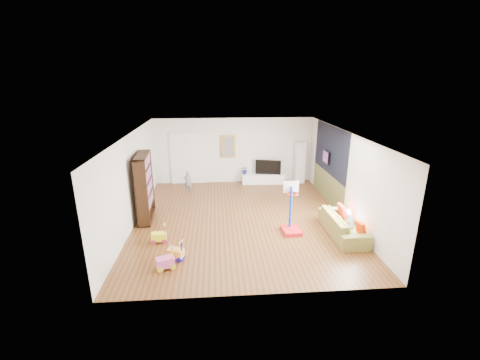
{
  "coord_description": "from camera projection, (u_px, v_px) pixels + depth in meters",
  "views": [
    {
      "loc": [
        -0.74,
        -9.26,
        4.28
      ],
      "look_at": [
        0.0,
        0.4,
        1.15
      ],
      "focal_mm": 24.0,
      "sensor_mm": 36.0,
      "label": 1
    }
  ],
  "objects": [
    {
      "name": "basketball_hoop",
      "position": [
        292.0,
        208.0,
        9.02
      ],
      "size": [
        0.55,
        0.66,
        1.49
      ],
      "primitive_type": "cube",
      "rotation": [
        0.0,
        0.0,
        0.07
      ],
      "color": "red",
      "rests_on": "ground"
    },
    {
      "name": "pillow_center",
      "position": [
        350.0,
        218.0,
        9.03
      ],
      "size": [
        0.22,
        0.42,
        0.41
      ],
      "primitive_type": "cube",
      "rotation": [
        0.0,
        0.0,
        -0.28
      ],
      "color": "silver",
      "rests_on": "sofa"
    },
    {
      "name": "wall_back",
      "position": [
        234.0,
        151.0,
        13.3
      ],
      "size": [
        6.5,
        0.0,
        2.7
      ],
      "primitive_type": "cube",
      "color": "silver",
      "rests_on": "ground"
    },
    {
      "name": "vase_plant",
      "position": [
        245.0,
        170.0,
        13.31
      ],
      "size": [
        0.38,
        0.35,
        0.35
      ],
      "primitive_type": "imported",
      "rotation": [
        0.0,
        0.0,
        -0.26
      ],
      "color": "navy",
      "rests_on": "media_console"
    },
    {
      "name": "floor",
      "position": [
        241.0,
        218.0,
        10.16
      ],
      "size": [
        6.5,
        7.5,
        0.0
      ],
      "primitive_type": "cube",
      "color": "brown",
      "rests_on": "ground"
    },
    {
      "name": "ride_on_yellow",
      "position": [
        159.0,
        234.0,
        8.62
      ],
      "size": [
        0.41,
        0.27,
        0.52
      ],
      "primitive_type": "cube",
      "rotation": [
        0.0,
        0.0,
        0.08
      ],
      "color": "#F6FF25",
      "rests_on": "ground"
    },
    {
      "name": "navy_accent",
      "position": [
        330.0,
        150.0,
        11.15
      ],
      "size": [
        0.01,
        3.2,
        1.7
      ],
      "primitive_type": "cube",
      "color": "black",
      "rests_on": "wall_right"
    },
    {
      "name": "bookshelf",
      "position": [
        144.0,
        187.0,
        9.86
      ],
      "size": [
        0.46,
        1.44,
        2.07
      ],
      "primitive_type": "cube",
      "rotation": [
        0.0,
        0.0,
        0.07
      ],
      "color": "black",
      "rests_on": "ground"
    },
    {
      "name": "tall_cabinet",
      "position": [
        300.0,
        162.0,
        13.41
      ],
      "size": [
        0.41,
        0.41,
        1.72
      ],
      "primitive_type": "cube",
      "rotation": [
        0.0,
        0.0,
        0.03
      ],
      "color": "silver",
      "rests_on": "ground"
    },
    {
      "name": "painting_back",
      "position": [
        228.0,
        146.0,
        13.18
      ],
      "size": [
        0.62,
        0.06,
        0.92
      ],
      "primitive_type": "cube",
      "color": "gold",
      "rests_on": "wall_back"
    },
    {
      "name": "ride_on_orange",
      "position": [
        176.0,
        250.0,
        7.8
      ],
      "size": [
        0.45,
        0.37,
        0.52
      ],
      "primitive_type": "cube",
      "rotation": [
        0.0,
        0.0,
        -0.39
      ],
      "color": "#F2A136",
      "rests_on": "ground"
    },
    {
      "name": "child",
      "position": [
        188.0,
        182.0,
        12.37
      ],
      "size": [
        0.32,
        0.23,
        0.83
      ],
      "primitive_type": "imported",
      "rotation": [
        0.0,
        0.0,
        3.25
      ],
      "color": "slate",
      "rests_on": "ground"
    },
    {
      "name": "pillow_right",
      "position": [
        342.0,
        211.0,
        9.56
      ],
      "size": [
        0.12,
        0.39,
        0.38
      ],
      "primitive_type": "cube",
      "rotation": [
        0.0,
        0.0,
        0.05
      ],
      "color": "red",
      "rests_on": "sofa"
    },
    {
      "name": "ride_on_pink",
      "position": [
        165.0,
        258.0,
        7.41
      ],
      "size": [
        0.47,
        0.37,
        0.54
      ],
      "primitive_type": "cube",
      "rotation": [
        0.0,
        0.0,
        0.35
      ],
      "color": "#E65AAD",
      "rests_on": "ground"
    },
    {
      "name": "artwork_right",
      "position": [
        326.0,
        157.0,
        11.43
      ],
      "size": [
        0.04,
        0.56,
        0.46
      ],
      "primitive_type": "cube",
      "color": "#7F3F8C",
      "rests_on": "wall_right"
    },
    {
      "name": "sofa",
      "position": [
        343.0,
        225.0,
        9.05
      ],
      "size": [
        0.81,
        2.04,
        0.59
      ],
      "primitive_type": "imported",
      "rotation": [
        0.0,
        0.0,
        1.58
      ],
      "color": "olive",
      "rests_on": "ground"
    },
    {
      "name": "ceiling",
      "position": [
        241.0,
        134.0,
        9.33
      ],
      "size": [
        6.5,
        7.5,
        0.0
      ],
      "primitive_type": "cube",
      "color": "white",
      "rests_on": "ground"
    },
    {
      "name": "doorway",
      "position": [
        188.0,
        159.0,
        13.22
      ],
      "size": [
        1.45,
        0.06,
        2.1
      ],
      "primitive_type": "cube",
      "color": "white",
      "rests_on": "ground"
    },
    {
      "name": "pillow_left",
      "position": [
        360.0,
        228.0,
        8.48
      ],
      "size": [
        0.14,
        0.36,
        0.35
      ],
      "primitive_type": "cube",
      "rotation": [
        0.0,
        0.0,
        0.15
      ],
      "color": "#B22901",
      "rests_on": "sofa"
    },
    {
      "name": "media_console",
      "position": [
        263.0,
        179.0,
        13.45
      ],
      "size": [
        1.78,
        0.5,
        0.41
      ],
      "primitive_type": "cube",
      "rotation": [
        0.0,
        0.0,
        -0.04
      ],
      "color": "white",
      "rests_on": "ground"
    },
    {
      "name": "tv",
      "position": [
        268.0,
        167.0,
        13.34
      ],
      "size": [
        1.05,
        0.37,
        0.61
      ],
      "primitive_type": "imported",
      "rotation": [
        0.0,
        0.0,
        -0.23
      ],
      "color": "black",
      "rests_on": "media_console"
    },
    {
      "name": "olive_wainscot",
      "position": [
        327.0,
        187.0,
        11.57
      ],
      "size": [
        0.01,
        3.2,
        1.0
      ],
      "primitive_type": "cube",
      "color": "brown",
      "rests_on": "wall_right"
    },
    {
      "name": "wall_left",
      "position": [
        132.0,
        180.0,
        9.51
      ],
      "size": [
        0.0,
        7.5,
        2.7
      ],
      "primitive_type": "cube",
      "color": "white",
      "rests_on": "ground"
    },
    {
      "name": "wall_right",
      "position": [
        345.0,
        175.0,
        9.98
      ],
      "size": [
        0.0,
        7.5,
        2.7
      ],
      "primitive_type": "cube",
      "color": "white",
      "rests_on": "ground"
    },
    {
      "name": "wall_front",
      "position": [
        256.0,
        236.0,
        6.18
      ],
      "size": [
        6.5,
        0.0,
        2.7
      ],
      "primitive_type": "cube",
      "color": "white",
      "rests_on": "ground"
    }
  ]
}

